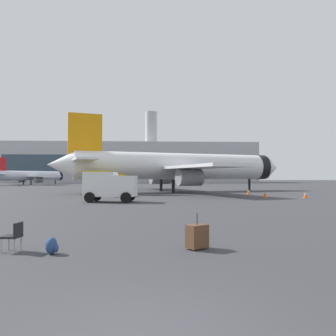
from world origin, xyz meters
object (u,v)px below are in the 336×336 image
Objects in this scene: rolling_suitcase at (197,236)px; safety_cone_mid at (265,194)px; airplane_at_gate at (178,167)px; cargo_van at (110,185)px; traveller_backpack at (52,246)px; gate_chair at (14,235)px; safety_cone_far at (305,195)px; airplane_taxiing at (31,176)px; service_truck at (103,181)px; safety_cone_near at (249,192)px.

safety_cone_mid is at bearing 66.83° from rolling_suitcase.
airplane_at_gate reaches higher than cargo_van.
gate_chair is at bearing 162.87° from traveller_backpack.
safety_cone_far is (19.59, 4.73, -1.12)m from cargo_van.
airplane_at_gate is 16.53m from safety_cone_mid.
safety_cone_mid is at bearing 171.93° from safety_cone_far.
service_truck is at bearing -62.86° from airplane_taxiing.
service_truck is 31.62m from gate_chair.
safety_cone_near is at bearing 62.58° from gate_chair.
gate_chair reaches higher than safety_cone_far.
service_truck reaches higher than traveller_backpack.
airplane_taxiing is 30.77× the size of safety_cone_far.
safety_cone_near is 6.30m from safety_cone_mid.
safety_cone_near is (15.63, 11.60, -1.13)m from cargo_van.
airplane_taxiing reaches higher than safety_cone_far.
airplane_taxiing reaches higher than gate_chair.
airplane_at_gate is at bearing -50.39° from airplane_taxiing.
rolling_suitcase is at bearing -93.90° from airplane_at_gate.
traveller_backpack is (-18.90, -24.63, -0.10)m from safety_cone_far.
safety_cone_far is at bearing -18.49° from service_truck.
service_truck is 10.73× the size of traveller_backpack.
rolling_suitcase reaches higher than safety_cone_mid.
cargo_van is at bearing -161.11° from safety_cone_mid.
gate_chair is at bearing -129.67° from safety_cone_far.
traveller_backpack is at bearing -17.13° from gate_chair.
rolling_suitcase is at bearing -121.25° from safety_cone_far.
airplane_taxiing is 88.42m from rolling_suitcase.
airplane_taxiing is 32.28× the size of safety_cone_near.
airplane_taxiing reaches higher than rolling_suitcase.
safety_cone_mid is at bearing -52.68° from airplane_taxiing.
airplane_taxiing is at bearing 109.26° from traveller_backpack.
service_truck reaches higher than gate_chair.
service_truck is (25.89, -50.52, -0.79)m from airplane_taxiing.
service_truck is 23.04m from safety_cone_far.
gate_chair is (-1.21, 0.37, 0.27)m from traveller_backpack.
cargo_van is at bearing -79.53° from service_truck.
safety_cone_mid is (-0.11, -6.29, 0.06)m from safety_cone_near.
safety_cone_mid is 0.70× the size of rolling_suitcase.
safety_cone_far reaches higher than safety_cone_near.
airplane_taxiing is at bearing 127.32° from safety_cone_mid.
airplane_taxiing is 56.77m from service_truck.
rolling_suitcase is (-14.67, -24.18, 0.06)m from safety_cone_far.
service_truck is at bearing 159.26° from safety_cone_mid.
safety_cone_near reaches higher than traveller_backpack.
cargo_van is 6.85× the size of safety_cone_far.
safety_cone_far is 0.78× the size of gate_chair.
airplane_taxiing is 86.60m from gate_chair.
cargo_van is at bearing 91.98° from traveller_backpack.
cargo_van reaches higher than safety_cone_mid.
safety_cone_mid is at bearing -20.74° from service_truck.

